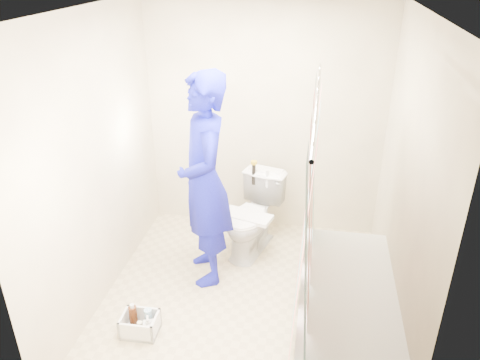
% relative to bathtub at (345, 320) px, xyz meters
% --- Properties ---
extents(floor, '(2.60, 2.60, 0.00)m').
position_rel_bathtub_xyz_m(floor, '(-0.85, 0.43, -0.27)').
color(floor, tan).
rests_on(floor, ground).
extents(ceiling, '(2.40, 2.60, 0.02)m').
position_rel_bathtub_xyz_m(ceiling, '(-0.85, 0.43, 2.13)').
color(ceiling, white).
rests_on(ceiling, wall_back).
extents(wall_back, '(2.40, 0.02, 2.40)m').
position_rel_bathtub_xyz_m(wall_back, '(-0.85, 1.73, 0.93)').
color(wall_back, beige).
rests_on(wall_back, ground).
extents(wall_front, '(2.40, 0.02, 2.40)m').
position_rel_bathtub_xyz_m(wall_front, '(-0.85, -0.88, 0.93)').
color(wall_front, beige).
rests_on(wall_front, ground).
extents(wall_left, '(0.02, 2.60, 2.40)m').
position_rel_bathtub_xyz_m(wall_left, '(-2.05, 0.43, 0.93)').
color(wall_left, beige).
rests_on(wall_left, ground).
extents(wall_right, '(0.02, 2.60, 2.40)m').
position_rel_bathtub_xyz_m(wall_right, '(0.35, 0.43, 0.93)').
color(wall_right, beige).
rests_on(wall_right, ground).
extents(bathtub, '(0.70, 1.75, 0.50)m').
position_rel_bathtub_xyz_m(bathtub, '(0.00, 0.00, 0.00)').
color(bathtub, silver).
rests_on(bathtub, ground).
extents(curtain_rod, '(0.02, 1.90, 0.02)m').
position_rel_bathtub_xyz_m(curtain_rod, '(-0.33, 0.00, 1.68)').
color(curtain_rod, silver).
rests_on(curtain_rod, wall_back).
extents(shower_curtain, '(0.06, 1.75, 1.80)m').
position_rel_bathtub_xyz_m(shower_curtain, '(-0.33, 0.00, 0.75)').
color(shower_curtain, white).
rests_on(shower_curtain, curtain_rod).
extents(toilet, '(0.63, 0.85, 0.78)m').
position_rel_bathtub_xyz_m(toilet, '(-0.88, 1.19, 0.12)').
color(toilet, silver).
rests_on(toilet, ground).
extents(tank_lid, '(0.52, 0.33, 0.04)m').
position_rel_bathtub_xyz_m(tank_lid, '(-0.92, 1.07, 0.19)').
color(tank_lid, white).
rests_on(tank_lid, toilet).
extents(tank_internals, '(0.19, 0.09, 0.25)m').
position_rel_bathtub_xyz_m(tank_internals, '(-0.87, 1.40, 0.50)').
color(tank_internals, black).
rests_on(tank_internals, toilet).
extents(plumber, '(0.70, 0.83, 1.92)m').
position_rel_bathtub_xyz_m(plumber, '(-1.24, 0.73, 0.69)').
color(plumber, '#0F149B').
rests_on(plumber, ground).
extents(cleaning_caddy, '(0.29, 0.23, 0.22)m').
position_rel_bathtub_xyz_m(cleaning_caddy, '(-1.58, -0.12, -0.19)').
color(cleaning_caddy, silver).
rests_on(cleaning_caddy, ground).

